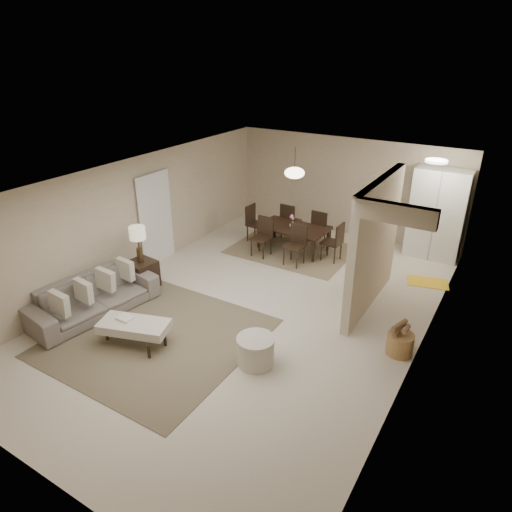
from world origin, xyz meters
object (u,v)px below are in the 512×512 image
Objects in this scene: ottoman_bench at (134,327)px; round_pouf at (256,351)px; dining_table at (292,239)px; sofa at (93,297)px; side_table at (142,274)px; wicker_basket at (400,344)px; pantry_cabinet at (437,214)px.

round_pouf reaches higher than ottoman_bench.
round_pouf is 0.36× the size of dining_table.
side_table is (0.05, 1.21, -0.06)m from sofa.
pantry_cabinet is at bearing 95.51° from wicker_basket.
round_pouf is (3.29, -0.92, -0.06)m from side_table.
dining_table reaches higher than wicker_basket.
sofa is (-4.80, -5.87, -0.70)m from pantry_cabinet.
round_pouf is 2.35m from wicker_basket.
ottoman_bench is 4.81m from dining_table.
sofa is at bearing -175.03° from round_pouf.
pantry_cabinet is at bearing -30.58° from sofa.
dining_table is (0.49, 4.78, -0.04)m from ottoman_bench.
ottoman_bench is 4.36m from wicker_basket.
dining_table reaches higher than side_table.
dining_table is (1.77, 3.27, 0.00)m from side_table.
sofa is 3.35m from round_pouf.
pantry_cabinet is 6.70m from side_table.
wicker_basket is 0.26× the size of dining_table.
side_table is 5.18m from wicker_basket.
wicker_basket is (5.20, 1.72, -0.16)m from sofa.
round_pouf is (-1.46, -5.58, -0.82)m from pantry_cabinet.
ottoman_bench is at bearing -93.96° from sofa.
ottoman_bench is 1.99m from side_table.
wicker_basket is 4.36m from dining_table.
sofa reaches higher than ottoman_bench.
pantry_cabinet reaches higher than dining_table.
dining_table reaches higher than ottoman_bench.
sofa reaches higher than wicker_basket.
side_table is (-4.75, -4.66, -0.76)m from pantry_cabinet.
pantry_cabinet is 4.90× the size of wicker_basket.
dining_table is at bearing 140.74° from wicker_basket.
side_table is 3.42m from round_pouf.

